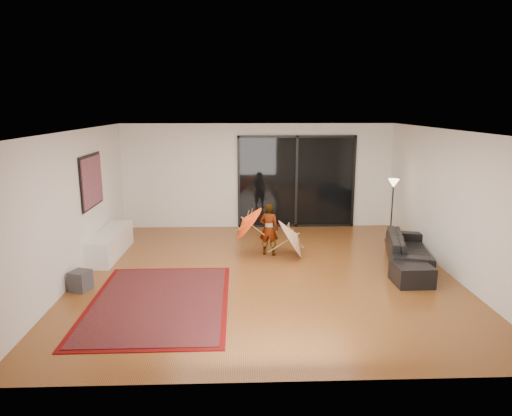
{
  "coord_description": "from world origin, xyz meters",
  "views": [
    {
      "loc": [
        -0.48,
        -8.21,
        3.13
      ],
      "look_at": [
        -0.15,
        0.84,
        1.1
      ],
      "focal_mm": 32.0,
      "sensor_mm": 36.0,
      "label": 1
    }
  ],
  "objects_px": {
    "media_console": "(110,243)",
    "ottoman": "(412,274)",
    "child": "(269,229)",
    "sofa": "(408,249)"
  },
  "relations": [
    {
      "from": "media_console",
      "to": "sofa",
      "type": "bearing_deg",
      "value": -4.74
    },
    {
      "from": "child",
      "to": "media_console",
      "type": "bearing_deg",
      "value": 12.98
    },
    {
      "from": "ottoman",
      "to": "child",
      "type": "relative_size",
      "value": 0.57
    },
    {
      "from": "sofa",
      "to": "ottoman",
      "type": "relative_size",
      "value": 3.06
    },
    {
      "from": "media_console",
      "to": "child",
      "type": "bearing_deg",
      "value": -0.01
    },
    {
      "from": "media_console",
      "to": "sofa",
      "type": "height_order",
      "value": "sofa"
    },
    {
      "from": "ottoman",
      "to": "media_console",
      "type": "bearing_deg",
      "value": 162.65
    },
    {
      "from": "child",
      "to": "sofa",
      "type": "bearing_deg",
      "value": -177.33
    },
    {
      "from": "media_console",
      "to": "ottoman",
      "type": "xyz_separation_m",
      "value": [
        5.85,
        -1.83,
        -0.08
      ]
    },
    {
      "from": "sofa",
      "to": "child",
      "type": "distance_m",
      "value": 2.89
    }
  ]
}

